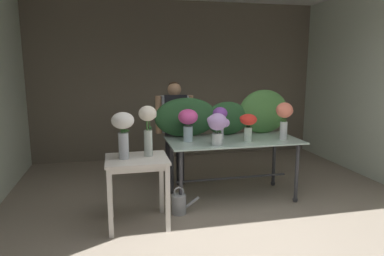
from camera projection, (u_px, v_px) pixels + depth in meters
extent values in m
plane|color=gray|center=(203.00, 189.00, 5.09)|extent=(8.70, 8.70, 0.00)
cube|color=#706656|center=(178.00, 81.00, 6.71)|extent=(5.62, 0.12, 2.99)
cube|color=silver|center=(375.00, 85.00, 5.43)|extent=(0.12, 4.07, 2.99)
cube|color=#ACC8BC|center=(233.00, 140.00, 4.61)|extent=(1.76, 0.86, 0.02)
cylinder|color=#38383D|center=(181.00, 182.00, 4.20)|extent=(0.05, 0.05, 0.80)
sphere|color=#38383D|center=(181.00, 210.00, 4.26)|extent=(0.07, 0.07, 0.07)
cylinder|color=#38383D|center=(297.00, 173.00, 4.54)|extent=(0.05, 0.05, 0.80)
sphere|color=#38383D|center=(295.00, 200.00, 4.60)|extent=(0.07, 0.07, 0.07)
cylinder|color=#38383D|center=(172.00, 166.00, 4.83)|extent=(0.05, 0.05, 0.80)
sphere|color=#38383D|center=(172.00, 191.00, 4.90)|extent=(0.07, 0.07, 0.07)
cylinder|color=#38383D|center=(274.00, 160.00, 5.17)|extent=(0.05, 0.05, 0.80)
sphere|color=#38383D|center=(273.00, 183.00, 5.24)|extent=(0.07, 0.07, 0.07)
cylinder|color=#38383D|center=(232.00, 178.00, 4.71)|extent=(1.56, 0.03, 0.03)
cube|color=silver|center=(137.00, 159.00, 3.83)|extent=(0.69, 0.59, 0.03)
cube|color=silver|center=(137.00, 163.00, 3.84)|extent=(0.63, 0.53, 0.06)
cube|color=silver|center=(110.00, 204.00, 3.60)|extent=(0.05, 0.05, 0.76)
cube|color=silver|center=(168.00, 199.00, 3.73)|extent=(0.05, 0.05, 0.76)
cube|color=silver|center=(110.00, 187.00, 4.08)|extent=(0.05, 0.05, 0.76)
cube|color=silver|center=(161.00, 183.00, 4.22)|extent=(0.05, 0.05, 0.76)
cylinder|color=#232328|center=(170.00, 158.00, 5.18)|extent=(0.12, 0.12, 0.83)
cylinder|color=#232328|center=(180.00, 158.00, 5.22)|extent=(0.12, 0.12, 0.83)
cube|color=#B2BCC6|center=(175.00, 114.00, 5.08)|extent=(0.39, 0.22, 0.53)
cube|color=black|center=(176.00, 117.00, 4.97)|extent=(0.33, 0.02, 0.65)
cylinder|color=tan|center=(159.00, 115.00, 5.03)|extent=(0.09, 0.09, 0.55)
cylinder|color=tan|center=(190.00, 114.00, 5.13)|extent=(0.09, 0.09, 0.55)
sphere|color=tan|center=(174.00, 89.00, 5.01)|extent=(0.20, 0.20, 0.20)
ellipsoid|color=black|center=(174.00, 85.00, 5.02)|extent=(0.15, 0.15, 0.09)
ellipsoid|color=#28562D|center=(186.00, 117.00, 4.73)|extent=(0.88, 0.24, 0.54)
ellipsoid|color=#28562D|center=(227.00, 118.00, 4.87)|extent=(0.63, 0.22, 0.47)
ellipsoid|color=#477F3D|center=(264.00, 112.00, 4.98)|extent=(0.74, 0.23, 0.63)
cylinder|color=silver|center=(217.00, 139.00, 4.24)|extent=(0.13, 0.13, 0.15)
cylinder|color=#9EBCB2|center=(217.00, 143.00, 4.25)|extent=(0.12, 0.12, 0.06)
cylinder|color=#2D6028|center=(220.00, 136.00, 4.25)|extent=(0.01, 0.01, 0.22)
cylinder|color=#2D6028|center=(217.00, 136.00, 4.25)|extent=(0.01, 0.01, 0.22)
cylinder|color=#2D6028|center=(216.00, 136.00, 4.23)|extent=(0.01, 0.01, 0.22)
cylinder|color=#2D6028|center=(217.00, 136.00, 4.20)|extent=(0.01, 0.01, 0.22)
ellipsoid|color=#B28ED1|center=(217.00, 122.00, 4.20)|extent=(0.24, 0.24, 0.21)
sphere|color=#B28ED1|center=(211.00, 120.00, 4.18)|extent=(0.09, 0.09, 0.09)
sphere|color=#B28ED1|center=(225.00, 123.00, 4.21)|extent=(0.11, 0.11, 0.11)
ellipsoid|color=#387033|center=(220.00, 131.00, 4.23)|extent=(0.04, 0.10, 0.03)
cylinder|color=silver|center=(248.00, 135.00, 4.46)|extent=(0.10, 0.10, 0.19)
cylinder|color=#9EBCB2|center=(248.00, 138.00, 4.47)|extent=(0.09, 0.09, 0.08)
cylinder|color=#28562D|center=(250.00, 132.00, 4.46)|extent=(0.01, 0.01, 0.24)
cylinder|color=#28562D|center=(247.00, 131.00, 4.48)|extent=(0.01, 0.01, 0.24)
cylinder|color=#28562D|center=(247.00, 132.00, 4.44)|extent=(0.01, 0.01, 0.24)
cylinder|color=#28562D|center=(249.00, 132.00, 4.44)|extent=(0.01, 0.01, 0.24)
ellipsoid|color=red|center=(248.00, 119.00, 4.42)|extent=(0.22, 0.22, 0.14)
sphere|color=red|center=(242.00, 118.00, 4.40)|extent=(0.07, 0.07, 0.07)
cylinder|color=silver|center=(220.00, 131.00, 4.61)|extent=(0.10, 0.10, 0.22)
cylinder|color=#9EBCB2|center=(220.00, 135.00, 4.62)|extent=(0.09, 0.09, 0.09)
cylinder|color=#2D6028|center=(221.00, 128.00, 4.60)|extent=(0.01, 0.01, 0.29)
cylinder|color=#2D6028|center=(218.00, 127.00, 4.62)|extent=(0.01, 0.01, 0.29)
cylinder|color=#2D6028|center=(220.00, 128.00, 4.57)|extent=(0.01, 0.01, 0.29)
ellipsoid|color=purple|center=(220.00, 113.00, 4.56)|extent=(0.20, 0.20, 0.17)
cylinder|color=silver|center=(188.00, 134.00, 4.47)|extent=(0.12, 0.12, 0.20)
cylinder|color=#9EBCB2|center=(188.00, 138.00, 4.48)|extent=(0.11, 0.11, 0.08)
cylinder|color=#477F3D|center=(190.00, 131.00, 4.46)|extent=(0.01, 0.01, 0.25)
cylinder|color=#477F3D|center=(188.00, 131.00, 4.48)|extent=(0.01, 0.01, 0.25)
cylinder|color=#477F3D|center=(187.00, 131.00, 4.46)|extent=(0.01, 0.01, 0.25)
cylinder|color=#477F3D|center=(188.00, 131.00, 4.43)|extent=(0.01, 0.01, 0.25)
ellipsoid|color=#E54C9E|center=(188.00, 117.00, 4.43)|extent=(0.26, 0.26, 0.20)
cylinder|color=silver|center=(283.00, 131.00, 4.58)|extent=(0.10, 0.10, 0.24)
cylinder|color=#9EBCB2|center=(283.00, 135.00, 4.60)|extent=(0.09, 0.09, 0.10)
cylinder|color=#477F3D|center=(286.00, 127.00, 4.57)|extent=(0.01, 0.01, 0.32)
cylinder|color=#477F3D|center=(283.00, 126.00, 4.60)|extent=(0.01, 0.01, 0.32)
cylinder|color=#477F3D|center=(282.00, 127.00, 4.57)|extent=(0.01, 0.01, 0.32)
cylinder|color=#477F3D|center=(284.00, 127.00, 4.55)|extent=(0.01, 0.01, 0.32)
ellipsoid|color=#EF7A60|center=(284.00, 110.00, 4.53)|extent=(0.22, 0.22, 0.20)
sphere|color=#EF7A60|center=(281.00, 113.00, 4.51)|extent=(0.08, 0.08, 0.08)
sphere|color=#EF7A60|center=(290.00, 111.00, 4.55)|extent=(0.09, 0.09, 0.09)
ellipsoid|color=#387033|center=(281.00, 120.00, 4.56)|extent=(0.10, 0.04, 0.03)
cylinder|color=silver|center=(124.00, 146.00, 3.78)|extent=(0.11, 0.11, 0.29)
cylinder|color=#9EBCB2|center=(124.00, 153.00, 3.79)|extent=(0.10, 0.10, 0.12)
cylinder|color=#387033|center=(125.00, 142.00, 3.77)|extent=(0.01, 0.01, 0.36)
cylinder|color=#387033|center=(123.00, 141.00, 3.78)|extent=(0.01, 0.01, 0.36)
cylinder|color=#387033|center=(122.00, 142.00, 3.76)|extent=(0.01, 0.01, 0.36)
cylinder|color=#387033|center=(123.00, 142.00, 3.75)|extent=(0.01, 0.01, 0.36)
ellipsoid|color=white|center=(123.00, 120.00, 3.72)|extent=(0.25, 0.25, 0.18)
ellipsoid|color=#477F3D|center=(125.00, 131.00, 3.77)|extent=(0.11, 0.07, 0.03)
cylinder|color=silver|center=(148.00, 143.00, 3.89)|extent=(0.10, 0.10, 0.30)
cylinder|color=#9EBCB2|center=(148.00, 150.00, 3.91)|extent=(0.09, 0.09, 0.13)
cylinder|color=#477F3D|center=(150.00, 137.00, 3.88)|extent=(0.01, 0.01, 0.43)
cylinder|color=#477F3D|center=(147.00, 136.00, 3.89)|extent=(0.01, 0.01, 0.43)
cylinder|color=#477F3D|center=(148.00, 137.00, 3.86)|extent=(0.01, 0.01, 0.43)
ellipsoid|color=silver|center=(148.00, 113.00, 3.83)|extent=(0.20, 0.20, 0.17)
sphere|color=silver|center=(154.00, 115.00, 3.85)|extent=(0.07, 0.07, 0.07)
ellipsoid|color=#28562D|center=(150.00, 128.00, 3.90)|extent=(0.04, 0.10, 0.03)
cylinder|color=#999EA3|center=(179.00, 204.00, 4.23)|extent=(0.18, 0.18, 0.24)
cylinder|color=#999EA3|center=(192.00, 202.00, 4.26)|extent=(0.18, 0.04, 0.14)
torus|color=#999EA3|center=(179.00, 192.00, 4.20)|extent=(0.13, 0.02, 0.13)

